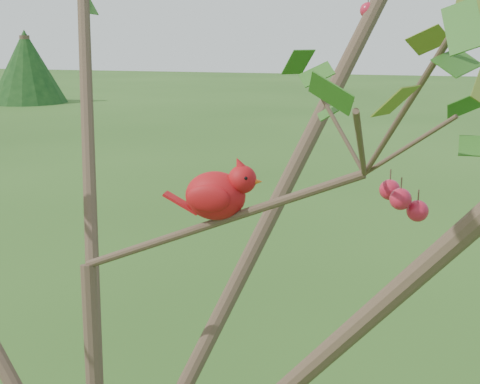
% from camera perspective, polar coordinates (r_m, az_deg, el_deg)
% --- Properties ---
extents(crabapple_tree, '(2.35, 2.05, 2.95)m').
position_cam_1_polar(crabapple_tree, '(1.34, -12.88, -1.17)').
color(crabapple_tree, '#422E23').
rests_on(crabapple_tree, ground).
extents(cardinal, '(0.20, 0.11, 0.14)m').
position_cam_1_polar(cardinal, '(1.33, -1.82, -0.11)').
color(cardinal, '#A80E19').
rests_on(cardinal, ground).
extents(distant_trees, '(42.35, 14.81, 3.29)m').
position_cam_1_polar(distant_trees, '(24.81, 4.54, 11.10)').
color(distant_trees, '#422E23').
rests_on(distant_trees, ground).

